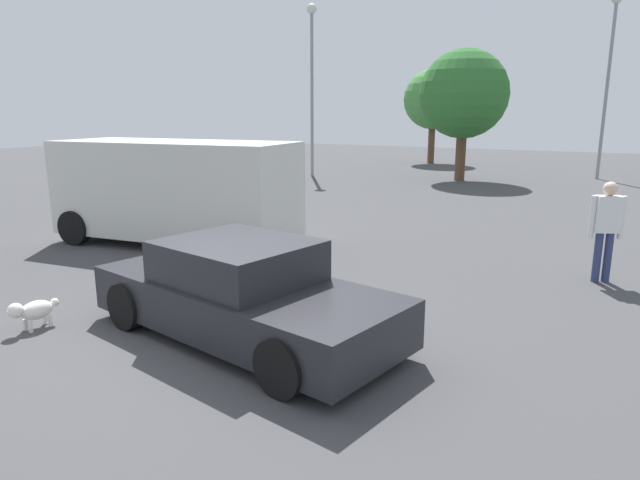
{
  "coord_description": "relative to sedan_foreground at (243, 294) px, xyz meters",
  "views": [
    {
      "loc": [
        4.46,
        -5.28,
        2.87
      ],
      "look_at": [
        0.27,
        2.18,
        0.9
      ],
      "focal_mm": 31.24,
      "sensor_mm": 36.0,
      "label": 1
    }
  ],
  "objects": [
    {
      "name": "tree_back_center",
      "position": [
        -2.24,
        18.25,
        2.99
      ],
      "size": [
        3.67,
        3.67,
        5.44
      ],
      "color": "brown",
      "rests_on": "ground_plane"
    },
    {
      "name": "tree_back_right",
      "position": [
        -5.95,
        25.64,
        2.96
      ],
      "size": [
        3.31,
        3.31,
        5.22
      ],
      "color": "brown",
      "rests_on": "ground_plane"
    },
    {
      "name": "ground_plane",
      "position": [
        -0.25,
        -0.19,
        -0.59
      ],
      "size": [
        80.0,
        80.0,
        0.0
      ],
      "primitive_type": "plane",
      "color": "#424244"
    },
    {
      "name": "dog",
      "position": [
        -2.63,
        -1.19,
        -0.32
      ],
      "size": [
        0.31,
        0.69,
        0.43
      ],
      "rotation": [
        0.0,
        0.0,
        4.58
      ],
      "color": "white",
      "rests_on": "ground_plane"
    },
    {
      "name": "light_post_near",
      "position": [
        2.89,
        21.74,
        4.46
      ],
      "size": [
        0.44,
        0.44,
        7.63
      ],
      "color": "gray",
      "rests_on": "ground_plane"
    },
    {
      "name": "pedestrian",
      "position": [
        3.92,
        4.97,
        0.45
      ],
      "size": [
        0.53,
        0.38,
        1.74
      ],
      "rotation": [
        0.0,
        0.0,
        5.12
      ],
      "color": "navy",
      "rests_on": "ground_plane"
    },
    {
      "name": "sedan_foreground",
      "position": [
        0.0,
        0.0,
        0.0
      ],
      "size": [
        4.53,
        2.48,
        1.28
      ],
      "rotation": [
        0.0,
        0.0,
        -0.18
      ],
      "color": "#232328",
      "rests_on": "ground_plane"
    },
    {
      "name": "van_white",
      "position": [
        -4.47,
        3.56,
        0.63
      ],
      "size": [
        5.51,
        2.72,
        2.26
      ],
      "rotation": [
        0.0,
        0.0,
        0.12
      ],
      "color": "silver",
      "rests_on": "ground_plane"
    },
    {
      "name": "light_post_far",
      "position": [
        -8.69,
        16.8,
        4.36
      ],
      "size": [
        0.44,
        0.44,
        7.45
      ],
      "color": "gray",
      "rests_on": "ground_plane"
    }
  ]
}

